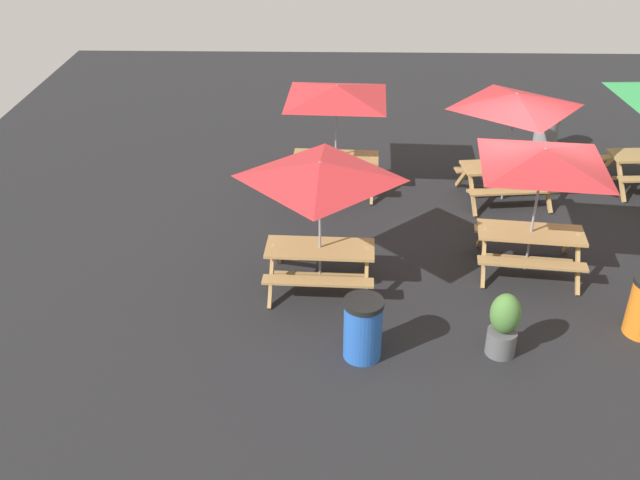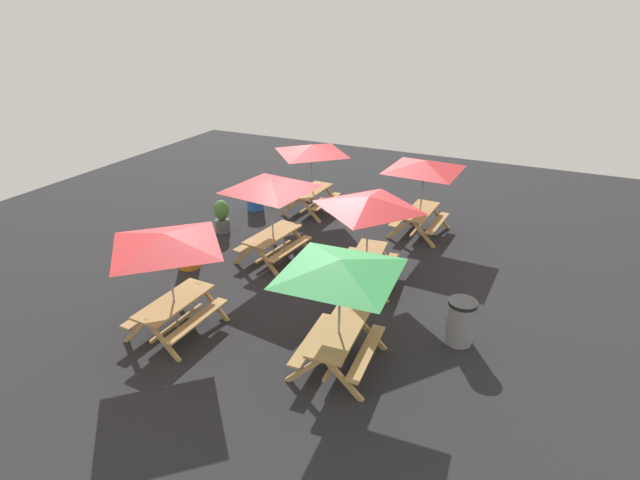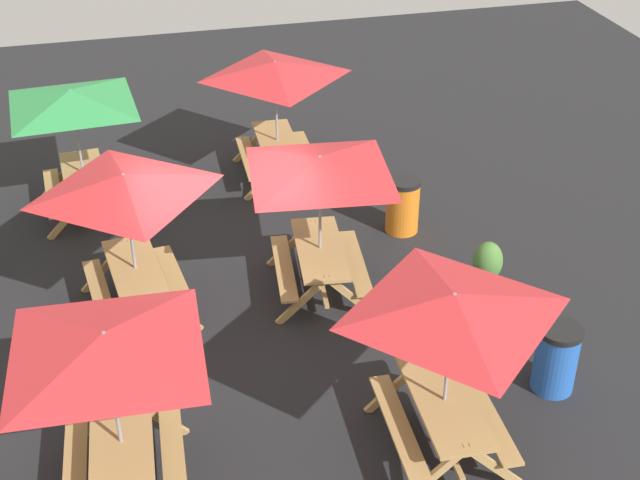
{
  "view_description": "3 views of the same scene",
  "coord_description": "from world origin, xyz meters",
  "px_view_note": "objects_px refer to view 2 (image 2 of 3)",
  "views": [
    {
      "loc": [
        3.51,
        12.09,
        6.8
      ],
      "look_at": [
        3.74,
        1.99,
        0.9
      ],
      "focal_mm": 40.0,
      "sensor_mm": 36.0,
      "label": 1
    },
    {
      "loc": [
        -10.42,
        -5.01,
        6.31
      ],
      "look_at": [
        0.02,
        -0.08,
        0.9
      ],
      "focal_mm": 28.0,
      "sensor_mm": 36.0,
      "label": 2
    },
    {
      "loc": [
        11.09,
        -1.4,
        7.96
      ],
      "look_at": [
        0.12,
        1.38,
        0.9
      ],
      "focal_mm": 50.0,
      "sensor_mm": 36.0,
      "label": 3
    }
  ],
  "objects_px": {
    "picnic_table_0": "(311,154)",
    "picnic_table_1": "(271,190)",
    "picnic_table_3": "(166,248)",
    "picnic_table_2": "(424,171)",
    "picnic_table_4": "(369,209)",
    "trash_bin_blue": "(255,196)",
    "trash_bin_gray": "(460,322)",
    "picnic_table_5": "(340,275)",
    "potted_plant_0": "(222,216)",
    "trash_bin_orange": "(188,250)"
  },
  "relations": [
    {
      "from": "picnic_table_1",
      "to": "picnic_table_2",
      "type": "distance_m",
      "value": 4.62
    },
    {
      "from": "trash_bin_gray",
      "to": "picnic_table_1",
      "type": "bearing_deg",
      "value": 72.94
    },
    {
      "from": "picnic_table_1",
      "to": "potted_plant_0",
      "type": "distance_m",
      "value": 2.9
    },
    {
      "from": "picnic_table_0",
      "to": "picnic_table_3",
      "type": "height_order",
      "value": "same"
    },
    {
      "from": "picnic_table_3",
      "to": "picnic_table_4",
      "type": "distance_m",
      "value": 4.69
    },
    {
      "from": "picnic_table_4",
      "to": "picnic_table_5",
      "type": "bearing_deg",
      "value": -175.16
    },
    {
      "from": "picnic_table_0",
      "to": "trash_bin_gray",
      "type": "relative_size",
      "value": 2.38
    },
    {
      "from": "picnic_table_0",
      "to": "trash_bin_blue",
      "type": "xyz_separation_m",
      "value": [
        -0.66,
        1.83,
        -1.49
      ]
    },
    {
      "from": "picnic_table_4",
      "to": "potted_plant_0",
      "type": "height_order",
      "value": "picnic_table_4"
    },
    {
      "from": "picnic_table_5",
      "to": "potted_plant_0",
      "type": "distance_m",
      "value": 7.31
    },
    {
      "from": "picnic_table_2",
      "to": "potted_plant_0",
      "type": "relative_size",
      "value": 2.73
    },
    {
      "from": "potted_plant_0",
      "to": "picnic_table_4",
      "type": "bearing_deg",
      "value": -101.56
    },
    {
      "from": "trash_bin_blue",
      "to": "potted_plant_0",
      "type": "relative_size",
      "value": 0.95
    },
    {
      "from": "picnic_table_0",
      "to": "trash_bin_blue",
      "type": "bearing_deg",
      "value": 112.25
    },
    {
      "from": "picnic_table_0",
      "to": "picnic_table_4",
      "type": "relative_size",
      "value": 1.0
    },
    {
      "from": "picnic_table_2",
      "to": "picnic_table_5",
      "type": "height_order",
      "value": "same"
    },
    {
      "from": "picnic_table_0",
      "to": "picnic_table_5",
      "type": "bearing_deg",
      "value": -147.86
    },
    {
      "from": "picnic_table_5",
      "to": "trash_bin_gray",
      "type": "xyz_separation_m",
      "value": [
        1.74,
        -1.95,
        -1.49
      ]
    },
    {
      "from": "picnic_table_4",
      "to": "trash_bin_orange",
      "type": "distance_m",
      "value": 4.93
    },
    {
      "from": "picnic_table_0",
      "to": "picnic_table_4",
      "type": "bearing_deg",
      "value": -135.91
    },
    {
      "from": "trash_bin_blue",
      "to": "trash_bin_gray",
      "type": "bearing_deg",
      "value": -120.55
    },
    {
      "from": "picnic_table_0",
      "to": "picnic_table_1",
      "type": "height_order",
      "value": "same"
    },
    {
      "from": "picnic_table_4",
      "to": "picnic_table_5",
      "type": "xyz_separation_m",
      "value": [
        -3.24,
        -0.66,
        0.0
      ]
    },
    {
      "from": "picnic_table_3",
      "to": "picnic_table_5",
      "type": "relative_size",
      "value": 0.83
    },
    {
      "from": "picnic_table_5",
      "to": "trash_bin_orange",
      "type": "bearing_deg",
      "value": 65.28
    },
    {
      "from": "picnic_table_1",
      "to": "picnic_table_3",
      "type": "relative_size",
      "value": 1.2
    },
    {
      "from": "picnic_table_1",
      "to": "trash_bin_gray",
      "type": "distance_m",
      "value": 5.79
    },
    {
      "from": "picnic_table_1",
      "to": "potted_plant_0",
      "type": "bearing_deg",
      "value": 75.47
    },
    {
      "from": "potted_plant_0",
      "to": "picnic_table_2",
      "type": "bearing_deg",
      "value": -65.81
    },
    {
      "from": "trash_bin_blue",
      "to": "trash_bin_orange",
      "type": "distance_m",
      "value": 4.38
    },
    {
      "from": "picnic_table_3",
      "to": "picnic_table_2",
      "type": "bearing_deg",
      "value": -22.69
    },
    {
      "from": "picnic_table_2",
      "to": "trash_bin_gray",
      "type": "height_order",
      "value": "picnic_table_2"
    },
    {
      "from": "picnic_table_4",
      "to": "trash_bin_orange",
      "type": "relative_size",
      "value": 2.38
    },
    {
      "from": "picnic_table_2",
      "to": "picnic_table_3",
      "type": "xyz_separation_m",
      "value": [
        -7.2,
        3.3,
        0.0
      ]
    },
    {
      "from": "picnic_table_5",
      "to": "potted_plant_0",
      "type": "xyz_separation_m",
      "value": [
        4.28,
        5.73,
        -1.47
      ]
    },
    {
      "from": "picnic_table_1",
      "to": "trash_bin_orange",
      "type": "distance_m",
      "value": 2.71
    },
    {
      "from": "trash_bin_blue",
      "to": "potted_plant_0",
      "type": "distance_m",
      "value": 2.05
    },
    {
      "from": "picnic_table_2",
      "to": "picnic_table_4",
      "type": "relative_size",
      "value": 1.21
    },
    {
      "from": "trash_bin_gray",
      "to": "potted_plant_0",
      "type": "xyz_separation_m",
      "value": [
        2.55,
        7.69,
        0.03
      ]
    },
    {
      "from": "trash_bin_blue",
      "to": "picnic_table_2",
      "type": "bearing_deg",
      "value": -85.75
    },
    {
      "from": "picnic_table_2",
      "to": "picnic_table_1",
      "type": "bearing_deg",
      "value": 139.65
    },
    {
      "from": "picnic_table_2",
      "to": "picnic_table_3",
      "type": "bearing_deg",
      "value": 158.13
    },
    {
      "from": "picnic_table_0",
      "to": "picnic_table_4",
      "type": "height_order",
      "value": "same"
    },
    {
      "from": "picnic_table_0",
      "to": "picnic_table_4",
      "type": "xyz_separation_m",
      "value": [
        -3.75,
        -3.35,
        0.0
      ]
    },
    {
      "from": "picnic_table_5",
      "to": "trash_bin_blue",
      "type": "relative_size",
      "value": 2.88
    },
    {
      "from": "picnic_table_5",
      "to": "trash_bin_blue",
      "type": "bearing_deg",
      "value": 39.01
    },
    {
      "from": "picnic_table_5",
      "to": "trash_bin_gray",
      "type": "bearing_deg",
      "value": -52.01
    },
    {
      "from": "picnic_table_1",
      "to": "picnic_table_0",
      "type": "bearing_deg",
      "value": 16.17
    },
    {
      "from": "picnic_table_2",
      "to": "picnic_table_4",
      "type": "distance_m",
      "value": 3.53
    },
    {
      "from": "picnic_table_2",
      "to": "picnic_table_4",
      "type": "xyz_separation_m",
      "value": [
        -3.5,
        0.42,
        0.0
      ]
    }
  ]
}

